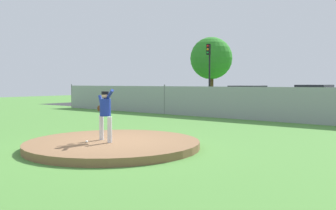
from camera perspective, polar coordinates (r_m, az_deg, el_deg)
The scene contains 11 objects.
ground_plane at distance 15.56m, azimuth 7.90°, elevation -3.63°, with size 80.00×80.00×0.00m, color #4C8438.
asphalt_strip at distance 23.24m, azimuth 18.73°, elevation -1.43°, with size 44.00×7.00×0.01m, color #2B2B2D.
pitchers_mound at distance 10.89m, azimuth -8.61°, elevation -6.12°, with size 5.11×5.11×0.21m, color brown.
pitcher_youth at distance 10.73m, azimuth -9.86°, elevation -0.86°, with size 0.82×0.33×1.53m.
baseball at distance 10.60m, azimuth -12.65°, elevation -5.65°, with size 0.07×0.07×0.07m, color white.
chainlink_fence at distance 19.02m, azimuth 14.12°, elevation 0.19°, with size 31.20×0.07×1.82m.
parked_car_charcoal at distance 23.06m, azimuth 22.01°, elevation 0.59°, with size 1.89×4.39×1.82m.
parked_car_champagne at distance 24.06m, azimuth 12.40°, elevation 0.80°, with size 1.98×4.16×1.75m.
traffic_cone_orange at distance 25.46m, azimuth -0.31°, elevation -0.25°, with size 0.40×0.40×0.55m.
traffic_light_near at distance 30.64m, azimuth 6.46°, elevation 6.43°, with size 0.28×0.46×5.16m.
tree_bushy_near at distance 36.33m, azimuth 6.80°, elevation 7.27°, with size 4.15×4.15×6.44m.
Camera 1 is at (7.91, -7.26, 1.91)m, focal length 38.78 mm.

